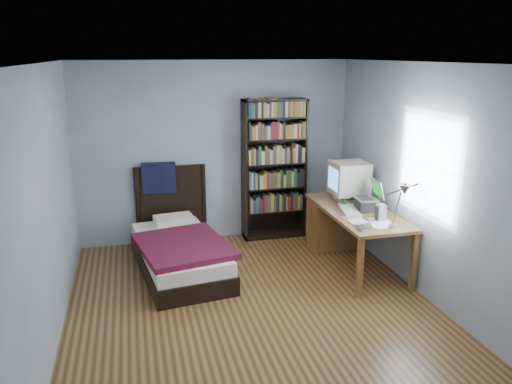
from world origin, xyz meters
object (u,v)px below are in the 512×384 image
at_px(desk_lamp, 403,194).
at_px(bookshelf, 274,170).
at_px(soda_can, 344,202).
at_px(laptop, 367,202).
at_px(bed, 179,248).
at_px(crt_monitor, 348,179).
at_px(desk, 340,221).
at_px(speaker, 381,213).
at_px(keyboard, 350,210).

relative_size(desk_lamp, bookshelf, 0.32).
xyz_separation_m(soda_can, bookshelf, (-0.60, 1.08, 0.21)).
bearing_deg(laptop, bookshelf, 121.93).
distance_m(desk_lamp, bed, 2.79).
height_order(crt_monitor, laptop, crt_monitor).
relative_size(desk, desk_lamp, 2.74).
bearing_deg(bookshelf, crt_monitor, -47.94).
bearing_deg(speaker, desk_lamp, -100.20).
bearing_deg(desk, bed, -179.57).
distance_m(laptop, desk_lamp, 1.12).
relative_size(laptop, bed, 0.18).
bearing_deg(desk, laptop, -78.45).
xyz_separation_m(desk, laptop, (0.11, -0.52, 0.42)).
relative_size(laptop, keyboard, 0.75).
distance_m(desk_lamp, keyboard, 1.14).
bearing_deg(keyboard, bookshelf, 126.13).
height_order(speaker, bed, bed).
distance_m(crt_monitor, laptop, 0.49).
height_order(desk, soda_can, soda_can).
bearing_deg(keyboard, crt_monitor, 81.09).
bearing_deg(soda_can, bed, 171.98).
bearing_deg(bookshelf, keyboard, -66.03).
bearing_deg(desk_lamp, desk, 88.64).
bearing_deg(laptop, keyboard, -178.12).
height_order(desk_lamp, soda_can, desk_lamp).
xyz_separation_m(desk_lamp, speaker, (0.12, 0.64, -0.41)).
xyz_separation_m(desk, keyboard, (-0.12, -0.53, 0.33)).
distance_m(desk_lamp, speaker, 0.77).
xyz_separation_m(bookshelf, bed, (-1.45, -0.79, -0.73)).
xyz_separation_m(crt_monitor, soda_can, (-0.15, -0.24, -0.24)).
bearing_deg(desk, soda_can, -107.58).
height_order(speaker, soda_can, speaker).
relative_size(desk, keyboard, 3.41).
height_order(speaker, bookshelf, bookshelf).
bearing_deg(speaker, laptop, 87.55).
relative_size(laptop, bookshelf, 0.19).
height_order(crt_monitor, soda_can, crt_monitor).
bearing_deg(crt_monitor, bed, 178.77).
relative_size(desk_lamp, bed, 0.31).
height_order(desk, keyboard, keyboard).
relative_size(crt_monitor, bed, 0.25).
distance_m(desk, keyboard, 0.63).
bearing_deg(speaker, bookshelf, 115.53).
bearing_deg(bed, desk_lamp, -35.99).
distance_m(bookshelf, bed, 1.81).
xyz_separation_m(speaker, bookshelf, (-0.79, 1.69, 0.17)).
height_order(soda_can, bookshelf, bookshelf).
xyz_separation_m(desk_lamp, keyboard, (-0.08, 1.03, -0.49)).
distance_m(keyboard, bookshelf, 1.45).
bearing_deg(crt_monitor, bookshelf, 132.06).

